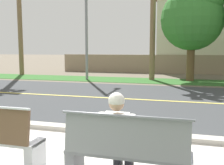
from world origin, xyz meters
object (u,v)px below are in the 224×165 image
(bench_right, at_px, (127,153))
(streetlamp, at_px, (87,12))
(shade_tree_far_left, at_px, (194,14))
(seated_person_white, at_px, (118,132))

(bench_right, height_order, streetlamp, streetlamp)
(streetlamp, height_order, shade_tree_far_left, streetlamp)
(bench_right, xyz_separation_m, streetlamp, (-5.14, 11.99, 3.57))
(bench_right, bearing_deg, shade_tree_far_left, 85.71)
(seated_person_white, bearing_deg, bench_right, -45.65)
(seated_person_white, distance_m, streetlamp, 13.26)
(seated_person_white, distance_m, shade_tree_far_left, 12.94)
(shade_tree_far_left, bearing_deg, bench_right, -94.29)
(seated_person_white, height_order, shade_tree_far_left, shade_tree_far_left)
(seated_person_white, height_order, streetlamp, streetlamp)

